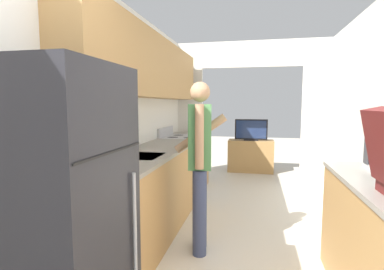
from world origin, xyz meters
TOP-DOWN VIEW (x-y plane):
  - wall_left at (-1.26, 2.07)m, footprint 0.38×6.89m
  - wall_far_with_doorway at (0.00, 4.52)m, footprint 3.02×0.06m
  - counter_left at (-1.01, 2.35)m, footprint 0.62×3.46m
  - refrigerator at (-0.96, 0.52)m, footprint 0.72×0.72m
  - range_oven at (-1.00, 3.64)m, footprint 0.66×0.73m
  - person at (-0.40, 1.85)m, footprint 0.52×0.41m
  - tv_cabinet at (0.01, 5.44)m, footprint 0.93×0.42m
  - television at (0.01, 5.39)m, footprint 0.66×0.16m

SIDE VIEW (x-z plane):
  - tv_cabinet at x=0.01m, z-range 0.00..0.66m
  - counter_left at x=-1.01m, z-range 0.00..0.91m
  - range_oven at x=-1.00m, z-range -0.06..0.99m
  - refrigerator at x=-0.96m, z-range 0.00..1.63m
  - person at x=-0.40m, z-range 0.06..1.68m
  - television at x=0.01m, z-range 0.66..1.09m
  - wall_far_with_doorway at x=0.00m, z-range 0.20..2.70m
  - wall_left at x=-1.26m, z-range 0.26..2.76m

